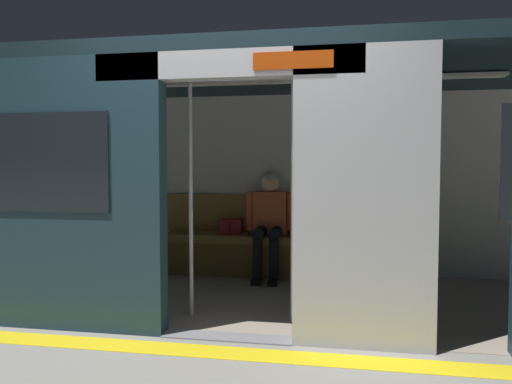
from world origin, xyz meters
name	(u,v)px	position (x,y,z in m)	size (l,w,h in m)	color
ground_plane	(227,338)	(0.00, 0.00, 0.00)	(60.00, 60.00, 0.00)	gray
platform_edge_strip	(217,352)	(0.00, 0.30, 0.00)	(8.00, 0.24, 0.01)	yellow
train_car	(249,145)	(0.07, -1.16, 1.48)	(6.40, 2.64, 2.24)	silver
bench_seat	(271,245)	(0.00, -2.12, 0.37)	(2.55, 0.44, 0.48)	olive
person_seated	(269,217)	(0.01, -2.07, 0.69)	(0.55, 0.68, 1.21)	#CC5933
handbag	(231,226)	(0.49, -2.18, 0.56)	(0.26, 0.15, 0.17)	maroon
book	(308,234)	(-0.42, -2.20, 0.49)	(0.15, 0.22, 0.03)	silver
grab_pole_door	(191,194)	(0.43, -0.48, 1.05)	(0.04, 0.04, 2.10)	silver
grab_pole_far	(293,195)	(-0.43, -0.49, 1.05)	(0.04, 0.04, 2.10)	silver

